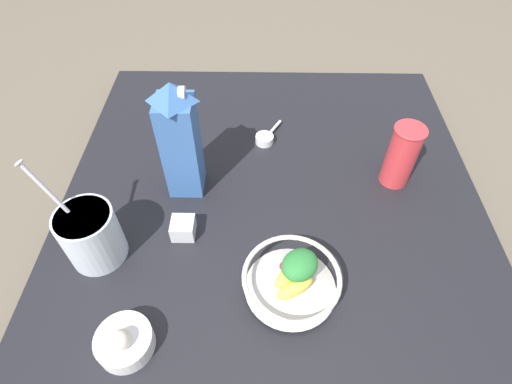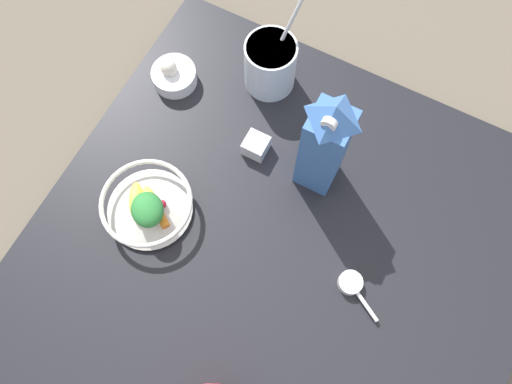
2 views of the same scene
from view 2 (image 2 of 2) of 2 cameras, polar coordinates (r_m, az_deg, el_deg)
The scene contains 8 objects.
ground_plane at distance 1.05m, azimuth 2.28°, elevation -7.80°, with size 6.00×6.00×0.00m, color #665B4C.
countertop at distance 1.04m, azimuth 2.32°, elevation -7.59°, with size 0.98×0.98×0.04m.
fruit_bowl at distance 1.03m, azimuth -12.29°, elevation -1.51°, with size 0.19×0.19×0.09m.
milk_carton at distance 0.95m, azimuth 7.88°, elevation 5.35°, with size 0.08×0.08×0.29m.
yogurt_tub at distance 1.12m, azimuth 1.66°, elevation 14.53°, with size 0.11×0.15×0.24m.
spice_jar at distance 1.08m, azimuth -0.01°, elevation 5.28°, with size 0.05×0.05×0.04m.
measuring_scoop at distance 1.01m, azimuth 10.85°, elevation -10.34°, with size 0.10×0.07×0.02m.
garlic_bowl at distance 1.17m, azimuth -9.41°, elevation 13.06°, with size 0.10×0.10×0.07m.
Camera 2 is at (0.06, -0.21, 1.03)m, focal length 35.00 mm.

